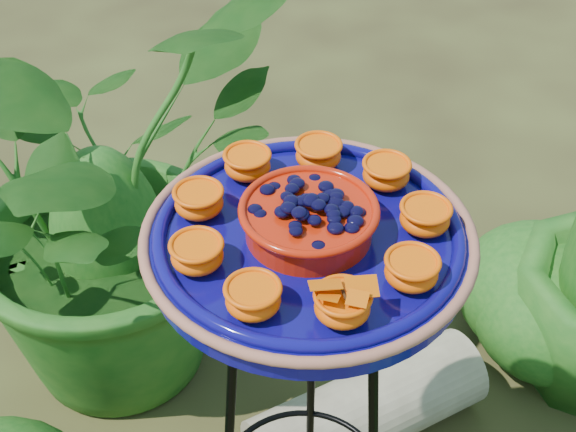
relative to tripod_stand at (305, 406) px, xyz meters
The scene contains 4 objects.
tripod_stand is the anchor object (origin of this frame).
feeder_dish 0.39m from the tripod_stand, 71.71° to the right, with size 0.47×0.47×0.11m.
driftwood_log 0.57m from the tripod_stand, 67.66° to the left, with size 0.19×0.19×0.57m, color tan.
shrub_back_left 0.77m from the tripod_stand, 131.08° to the left, with size 0.93×0.81×1.03m, color #184F15.
Camera 1 is at (0.05, -0.88, 1.66)m, focal length 50.00 mm.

